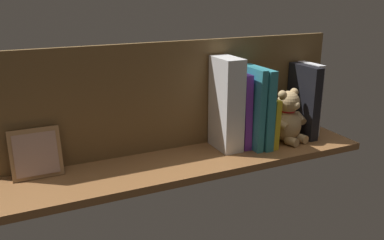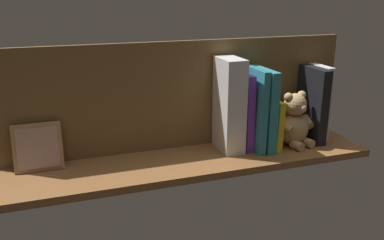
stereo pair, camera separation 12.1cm
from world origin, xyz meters
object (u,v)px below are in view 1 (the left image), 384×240
at_px(teddy_bear, 288,119).
at_px(picture_frame_leaning, 36,153).
at_px(book_0, 308,99).
at_px(dictionary_thick_white, 226,104).

height_order(teddy_bear, picture_frame_leaning, teddy_bear).
xyz_separation_m(book_0, dictionary_thick_white, (0.33, 0.01, 0.02)).
height_order(dictionary_thick_white, picture_frame_leaning, dictionary_thick_white).
bearing_deg(dictionary_thick_white, book_0, -178.77).
bearing_deg(teddy_bear, picture_frame_leaning, -17.75).
relative_size(teddy_bear, dictionary_thick_white, 0.61).
bearing_deg(book_0, teddy_bear, 18.27).
bearing_deg(picture_frame_leaning, teddy_bear, 175.32).
xyz_separation_m(teddy_bear, dictionary_thick_white, (0.22, -0.03, 0.07)).
bearing_deg(teddy_bear, dictionary_thick_white, -21.03).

